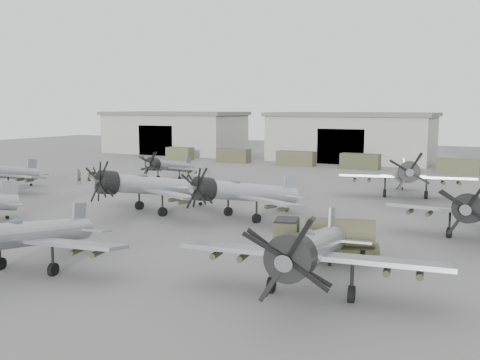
{
  "coord_description": "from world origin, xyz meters",
  "views": [
    {
      "loc": [
        25.48,
        -32.95,
        9.6
      ],
      "look_at": [
        1.99,
        13.57,
        2.5
      ],
      "focal_mm": 40.0,
      "sensor_mm": 36.0,
      "label": 1
    }
  ],
  "objects_px": {
    "aircraft_far_0": "(168,166)",
    "ground_crew": "(79,177)",
    "aircraft_mid_2": "(241,192)",
    "tug_trailer": "(105,178)",
    "aircraft_near_1": "(23,235)",
    "aircraft_near_2": "(311,250)",
    "aircraft_mid_1": "(149,186)",
    "aircraft_far_1": "(406,174)",
    "fuel_tanker": "(325,235)",
    "aircraft_mid_3": "(479,209)"
  },
  "relations": [
    {
      "from": "aircraft_far_0",
      "to": "ground_crew",
      "type": "distance_m",
      "value": 11.23
    },
    {
      "from": "aircraft_mid_2",
      "to": "ground_crew",
      "type": "bearing_deg",
      "value": -175.14
    },
    {
      "from": "tug_trailer",
      "to": "aircraft_near_1",
      "type": "bearing_deg",
      "value": -68.2
    },
    {
      "from": "aircraft_near_2",
      "to": "aircraft_mid_1",
      "type": "xyz_separation_m",
      "value": [
        -20.53,
        14.32,
        -0.02
      ]
    },
    {
      "from": "aircraft_far_1",
      "to": "ground_crew",
      "type": "relative_size",
      "value": 7.62
    },
    {
      "from": "aircraft_far_1",
      "to": "fuel_tanker",
      "type": "xyz_separation_m",
      "value": [
        -0.68,
        -25.67,
        -1.08
      ]
    },
    {
      "from": "aircraft_near_1",
      "to": "fuel_tanker",
      "type": "height_order",
      "value": "aircraft_near_1"
    },
    {
      "from": "aircraft_far_0",
      "to": "fuel_tanker",
      "type": "bearing_deg",
      "value": -40.88
    },
    {
      "from": "aircraft_mid_1",
      "to": "aircraft_mid_2",
      "type": "relative_size",
      "value": 1.06
    },
    {
      "from": "aircraft_near_2",
      "to": "aircraft_mid_1",
      "type": "height_order",
      "value": "aircraft_near_2"
    },
    {
      "from": "tug_trailer",
      "to": "aircraft_mid_1",
      "type": "bearing_deg",
      "value": -51.84
    },
    {
      "from": "aircraft_mid_3",
      "to": "aircraft_far_1",
      "type": "distance_m",
      "value": 18.61
    },
    {
      "from": "aircraft_mid_3",
      "to": "fuel_tanker",
      "type": "height_order",
      "value": "aircraft_mid_3"
    },
    {
      "from": "aircraft_near_1",
      "to": "tug_trailer",
      "type": "height_order",
      "value": "aircraft_near_1"
    },
    {
      "from": "aircraft_mid_3",
      "to": "aircraft_far_0",
      "type": "height_order",
      "value": "aircraft_mid_3"
    },
    {
      "from": "aircraft_far_0",
      "to": "ground_crew",
      "type": "relative_size",
      "value": 5.96
    },
    {
      "from": "aircraft_near_1",
      "to": "aircraft_far_1",
      "type": "bearing_deg",
      "value": 58.49
    },
    {
      "from": "aircraft_mid_1",
      "to": "aircraft_far_0",
      "type": "height_order",
      "value": "aircraft_mid_1"
    },
    {
      "from": "aircraft_near_2",
      "to": "aircraft_far_0",
      "type": "distance_m",
      "value": 44.96
    },
    {
      "from": "ground_crew",
      "to": "tug_trailer",
      "type": "bearing_deg",
      "value": -12.1
    },
    {
      "from": "aircraft_far_0",
      "to": "aircraft_near_2",
      "type": "bearing_deg",
      "value": -46.81
    },
    {
      "from": "aircraft_mid_3",
      "to": "aircraft_far_0",
      "type": "bearing_deg",
      "value": 163.23
    },
    {
      "from": "aircraft_mid_2",
      "to": "tug_trailer",
      "type": "height_order",
      "value": "aircraft_mid_2"
    },
    {
      "from": "aircraft_near_2",
      "to": "ground_crew",
      "type": "bearing_deg",
      "value": 139.71
    },
    {
      "from": "aircraft_far_0",
      "to": "aircraft_mid_3",
      "type": "bearing_deg",
      "value": -23.51
    },
    {
      "from": "aircraft_mid_3",
      "to": "aircraft_far_1",
      "type": "bearing_deg",
      "value": 121.62
    },
    {
      "from": "aircraft_mid_3",
      "to": "fuel_tanker",
      "type": "bearing_deg",
      "value": -127.85
    },
    {
      "from": "aircraft_mid_1",
      "to": "aircraft_mid_3",
      "type": "height_order",
      "value": "aircraft_mid_1"
    },
    {
      "from": "aircraft_near_1",
      "to": "aircraft_mid_1",
      "type": "height_order",
      "value": "aircraft_mid_1"
    },
    {
      "from": "ground_crew",
      "to": "aircraft_mid_1",
      "type": "bearing_deg",
      "value": -116.17
    },
    {
      "from": "aircraft_near_2",
      "to": "aircraft_mid_3",
      "type": "bearing_deg",
      "value": 59.56
    },
    {
      "from": "aircraft_mid_3",
      "to": "tug_trailer",
      "type": "distance_m",
      "value": 47.29
    },
    {
      "from": "aircraft_near_1",
      "to": "aircraft_mid_3",
      "type": "bearing_deg",
      "value": 31.76
    },
    {
      "from": "aircraft_near_1",
      "to": "aircraft_far_1",
      "type": "distance_m",
      "value": 39.85
    },
    {
      "from": "aircraft_mid_2",
      "to": "ground_crew",
      "type": "distance_m",
      "value": 29.6
    },
    {
      "from": "aircraft_mid_1",
      "to": "aircraft_far_1",
      "type": "height_order",
      "value": "aircraft_far_1"
    },
    {
      "from": "aircraft_near_1",
      "to": "tug_trailer",
      "type": "bearing_deg",
      "value": 115.32
    },
    {
      "from": "aircraft_mid_3",
      "to": "aircraft_near_2",
      "type": "bearing_deg",
      "value": -106.54
    },
    {
      "from": "aircraft_far_1",
      "to": "tug_trailer",
      "type": "bearing_deg",
      "value": 173.47
    },
    {
      "from": "fuel_tanker",
      "to": "tug_trailer",
      "type": "relative_size",
      "value": 1.17
    },
    {
      "from": "aircraft_far_1",
      "to": "tug_trailer",
      "type": "relative_size",
      "value": 2.36
    },
    {
      "from": "aircraft_far_0",
      "to": "tug_trailer",
      "type": "relative_size",
      "value": 1.85
    },
    {
      "from": "aircraft_mid_3",
      "to": "aircraft_far_1",
      "type": "height_order",
      "value": "aircraft_far_1"
    },
    {
      "from": "aircraft_far_1",
      "to": "fuel_tanker",
      "type": "height_order",
      "value": "aircraft_far_1"
    },
    {
      "from": "aircraft_near_1",
      "to": "aircraft_mid_3",
      "type": "distance_m",
      "value": 30.59
    },
    {
      "from": "tug_trailer",
      "to": "fuel_tanker",
      "type": "bearing_deg",
      "value": -42.83
    },
    {
      "from": "aircraft_near_1",
      "to": "aircraft_mid_3",
      "type": "xyz_separation_m",
      "value": [
        23.16,
        19.99,
        0.12
      ]
    },
    {
      "from": "ground_crew",
      "to": "aircraft_mid_2",
      "type": "bearing_deg",
      "value": -105.41
    },
    {
      "from": "aircraft_mid_2",
      "to": "aircraft_mid_3",
      "type": "xyz_separation_m",
      "value": [
        18.71,
        0.8,
        0.01
      ]
    },
    {
      "from": "aircraft_mid_3",
      "to": "aircraft_mid_1",
      "type": "bearing_deg",
      "value": -169.31
    }
  ]
}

